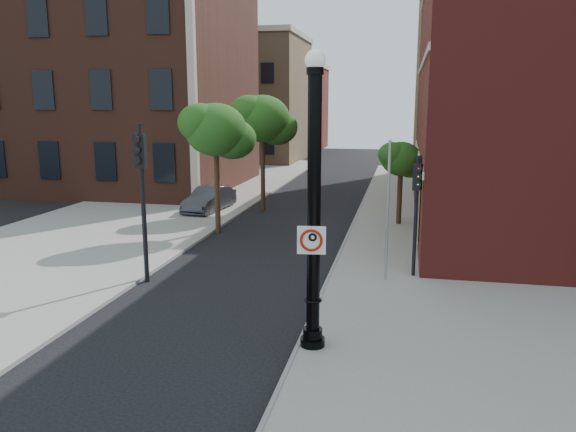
% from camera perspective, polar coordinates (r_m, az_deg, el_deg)
% --- Properties ---
extents(ground, '(120.00, 120.00, 0.00)m').
position_cam_1_polar(ground, '(14.27, -7.33, -12.67)').
color(ground, black).
rests_on(ground, ground).
extents(sidewalk_right, '(8.00, 60.00, 0.12)m').
position_cam_1_polar(sidewalk_right, '(23.06, 15.47, -3.41)').
color(sidewalk_right, gray).
rests_on(sidewalk_right, ground).
extents(sidewalk_left, '(10.00, 50.00, 0.12)m').
position_cam_1_polar(sidewalk_left, '(33.60, -11.87, 1.35)').
color(sidewalk_left, gray).
rests_on(sidewalk_left, ground).
extents(curb_edge, '(0.10, 60.00, 0.14)m').
position_cam_1_polar(curb_edge, '(23.12, 5.66, -2.98)').
color(curb_edge, gray).
rests_on(curb_edge, ground).
extents(victorian_building, '(18.60, 14.60, 17.95)m').
position_cam_1_polar(victorian_building, '(41.69, -18.14, 14.94)').
color(victorian_building, '#562B20').
rests_on(victorian_building, ground).
extents(bg_building_tan_a, '(12.00, 12.00, 12.00)m').
position_cam_1_polar(bg_building_tan_a, '(58.61, -4.52, 11.60)').
color(bg_building_tan_a, '#987753').
rests_on(bg_building_tan_a, ground).
extents(bg_building_red, '(12.00, 12.00, 10.00)m').
position_cam_1_polar(bg_building_red, '(72.16, -1.35, 10.81)').
color(bg_building_red, maroon).
rests_on(bg_building_red, ground).
extents(lamppost, '(0.59, 0.59, 6.94)m').
position_cam_1_polar(lamppost, '(12.79, 2.63, -0.31)').
color(lamppost, black).
rests_on(lamppost, ground).
extents(no_parking_sign, '(0.65, 0.12, 0.66)m').
position_cam_1_polar(no_parking_sign, '(12.73, 2.41, -2.45)').
color(no_parking_sign, white).
rests_on(no_parking_sign, ground).
extents(parked_car, '(1.85, 4.27, 1.37)m').
position_cam_1_polar(parked_car, '(30.53, -7.99, 1.68)').
color(parked_car, '#313237').
rests_on(parked_car, ground).
extents(traffic_signal_left, '(0.36, 0.44, 5.17)m').
position_cam_1_polar(traffic_signal_left, '(18.48, -14.65, 3.85)').
color(traffic_signal_left, black).
rests_on(traffic_signal_left, ground).
extents(traffic_signal_right, '(0.32, 0.36, 4.13)m').
position_cam_1_polar(traffic_signal_right, '(18.77, 12.95, 1.88)').
color(traffic_signal_right, black).
rests_on(traffic_signal_right, ground).
extents(utility_pole, '(0.09, 0.09, 4.66)m').
position_cam_1_polar(utility_pole, '(18.23, 10.08, 0.27)').
color(utility_pole, '#999999').
rests_on(utility_pole, ground).
extents(street_tree_a, '(3.22, 2.91, 5.80)m').
position_cam_1_polar(street_tree_a, '(25.09, -7.23, 8.56)').
color(street_tree_a, black).
rests_on(street_tree_a, ground).
extents(street_tree_b, '(3.45, 3.12, 6.21)m').
position_cam_1_polar(street_tree_b, '(30.19, -2.52, 9.74)').
color(street_tree_b, black).
rests_on(street_tree_b, ground).
extents(street_tree_c, '(2.23, 2.02, 4.02)m').
position_cam_1_polar(street_tree_c, '(27.01, 11.46, 5.60)').
color(street_tree_c, black).
rests_on(street_tree_c, ground).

